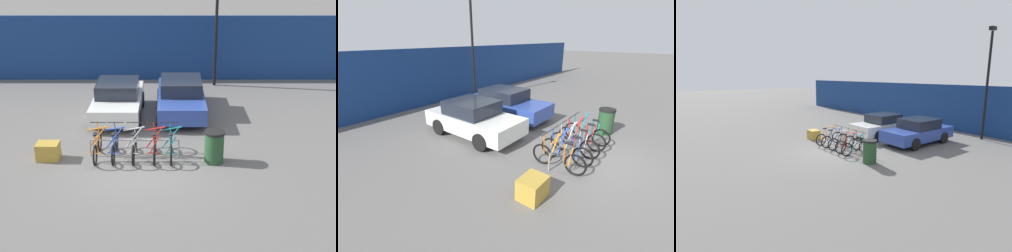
% 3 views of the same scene
% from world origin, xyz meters
% --- Properties ---
extents(ground_plane, '(120.00, 120.00, 0.00)m').
position_xyz_m(ground_plane, '(0.00, 0.00, 0.00)').
color(ground_plane, '#605E5B').
extents(hoarding_wall, '(36.00, 0.16, 3.13)m').
position_xyz_m(hoarding_wall, '(0.00, 9.50, 1.56)').
color(hoarding_wall, navy).
rests_on(hoarding_wall, ground).
extents(bike_rack, '(2.88, 0.04, 0.57)m').
position_xyz_m(bike_rack, '(-0.18, 0.68, 0.47)').
color(bike_rack, gray).
rests_on(bike_rack, ground).
extents(bicycle_orange, '(0.68, 1.71, 1.05)m').
position_xyz_m(bicycle_orange, '(-1.35, 0.53, 0.38)').
color(bicycle_orange, black).
rests_on(bicycle_orange, ground).
extents(bicycle_blue, '(0.68, 1.71, 1.05)m').
position_xyz_m(bicycle_blue, '(-0.80, 0.53, 0.38)').
color(bicycle_blue, black).
rests_on(bicycle_blue, ground).
extents(bicycle_silver, '(0.68, 1.71, 1.05)m').
position_xyz_m(bicycle_silver, '(-0.18, 0.53, 0.38)').
color(bicycle_silver, black).
rests_on(bicycle_silver, ground).
extents(bicycle_red, '(0.68, 1.71, 1.05)m').
position_xyz_m(bicycle_red, '(0.47, 0.53, 0.38)').
color(bicycle_red, black).
rests_on(bicycle_red, ground).
extents(bicycle_teal, '(0.68, 1.71, 1.05)m').
position_xyz_m(bicycle_teal, '(0.98, 0.53, 0.38)').
color(bicycle_teal, black).
rests_on(bicycle_teal, ground).
extents(car_white, '(1.91, 3.93, 1.40)m').
position_xyz_m(car_white, '(-1.06, 4.30, 0.69)').
color(car_white, silver).
rests_on(car_white, ground).
extents(car_blue, '(1.91, 4.24, 1.40)m').
position_xyz_m(car_blue, '(1.40, 4.65, 0.69)').
color(car_blue, '#2D479E').
rests_on(car_blue, ground).
extents(lamp_post, '(0.24, 0.44, 6.42)m').
position_xyz_m(lamp_post, '(3.10, 8.50, 3.57)').
color(lamp_post, black).
rests_on(lamp_post, ground).
extents(trash_bin, '(0.63, 0.63, 1.03)m').
position_xyz_m(trash_bin, '(2.32, 0.24, 0.52)').
color(trash_bin, '#234728').
rests_on(trash_bin, ground).
extents(cargo_crate, '(0.70, 0.56, 0.55)m').
position_xyz_m(cargo_crate, '(-2.90, 0.43, 0.28)').
color(cargo_crate, '#B28C33').
rests_on(cargo_crate, ground).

